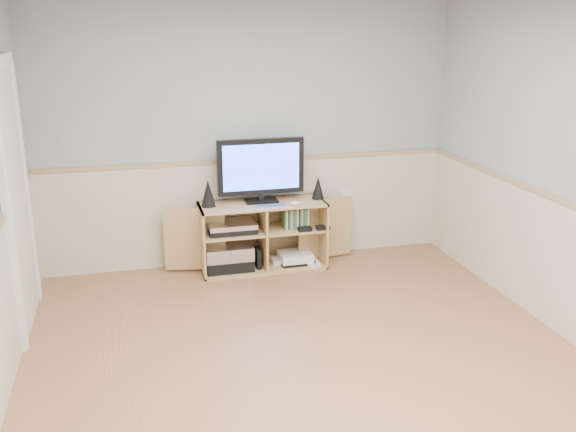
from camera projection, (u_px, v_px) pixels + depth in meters
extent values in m
cube|color=tan|center=(314.00, 373.00, 4.41)|extent=(4.00, 4.50, 0.02)
cube|color=#A0ABAE|center=(248.00, 136.00, 6.13)|extent=(4.00, 0.02, 2.50)
cube|color=#A0ABAE|center=(533.00, 388.00, 1.95)|extent=(4.00, 0.02, 2.50)
cube|color=beige|center=(250.00, 212.00, 6.33)|extent=(4.00, 0.01, 1.00)
cube|color=tan|center=(249.00, 160.00, 6.17)|extent=(4.00, 0.02, 0.04)
cube|color=beige|center=(16.00, 202.00, 4.84)|extent=(0.03, 0.82, 2.00)
cube|color=tan|center=(263.00, 266.00, 6.27)|extent=(1.20, 0.45, 0.02)
cube|color=tan|center=(262.00, 204.00, 6.08)|extent=(1.20, 0.45, 0.02)
cube|color=tan|center=(202.00, 241.00, 6.03)|extent=(0.02, 0.45, 0.65)
cube|color=tan|center=(321.00, 231.00, 6.32)|extent=(0.02, 0.45, 0.65)
cube|color=tan|center=(258.00, 229.00, 6.37)|extent=(1.20, 0.02, 0.65)
cube|color=tan|center=(263.00, 236.00, 6.18)|extent=(0.02, 0.43, 0.61)
cube|color=tan|center=(232.00, 233.00, 6.09)|extent=(0.57, 0.41, 0.02)
cube|color=tan|center=(293.00, 228.00, 6.23)|extent=(0.57, 0.41, 0.02)
cube|color=tan|center=(195.00, 239.00, 6.08)|extent=(0.57, 0.12, 0.61)
cube|color=tan|center=(325.00, 228.00, 6.38)|extent=(0.57, 0.12, 0.61)
cube|color=black|center=(261.00, 201.00, 6.12)|extent=(0.31, 0.18, 0.02)
cube|color=black|center=(261.00, 197.00, 6.11)|extent=(0.05, 0.04, 0.06)
cube|color=black|center=(261.00, 167.00, 6.02)|extent=(0.83, 0.05, 0.53)
cube|color=blue|center=(261.00, 167.00, 6.00)|extent=(0.73, 0.01, 0.43)
cone|color=black|center=(208.00, 193.00, 5.94)|extent=(0.14, 0.14, 0.25)
cone|color=black|center=(318.00, 188.00, 6.20)|extent=(0.12, 0.12, 0.22)
cube|color=silver|center=(271.00, 206.00, 5.96)|extent=(0.30, 0.13, 0.01)
ellipsoid|color=white|center=(295.00, 203.00, 6.01)|extent=(0.11, 0.08, 0.04)
cube|color=black|center=(229.00, 263.00, 6.17)|extent=(0.45, 0.33, 0.11)
cube|color=silver|center=(228.00, 251.00, 6.13)|extent=(0.45, 0.33, 0.13)
cube|color=black|center=(232.00, 229.00, 6.08)|extent=(0.45, 0.31, 0.05)
cube|color=silver|center=(232.00, 224.00, 6.06)|extent=(0.45, 0.31, 0.05)
cube|color=black|center=(258.00, 258.00, 6.18)|extent=(0.04, 0.14, 0.20)
cube|color=white|center=(282.00, 260.00, 6.33)|extent=(0.21, 0.16, 0.05)
cube|color=black|center=(295.00, 261.00, 6.32)|extent=(0.30, 0.24, 0.03)
cube|color=white|center=(295.00, 256.00, 6.30)|extent=(0.31, 0.26, 0.08)
cube|color=white|center=(317.00, 262.00, 6.29)|extent=(0.04, 0.14, 0.03)
cube|color=white|center=(310.00, 257.00, 6.44)|extent=(0.09, 0.15, 0.03)
cube|color=#3F8C3F|center=(295.00, 218.00, 6.19)|extent=(0.24, 0.14, 0.19)
cube|color=white|center=(346.00, 195.00, 6.53)|extent=(0.12, 0.03, 0.12)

